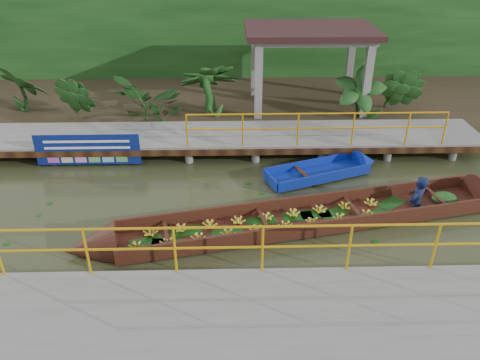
{
  "coord_description": "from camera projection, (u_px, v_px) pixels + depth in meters",
  "views": [
    {
      "loc": [
        0.22,
        -9.86,
        6.47
      ],
      "look_at": [
        0.48,
        0.5,
        0.6
      ],
      "focal_mm": 35.0,
      "sensor_mm": 36.0,
      "label": 1
    }
  ],
  "objects": [
    {
      "name": "near_dock",
      "position": [
        277.0,
        330.0,
        7.98
      ],
      "size": [
        18.0,
        2.4,
        1.73
      ],
      "color": "slate",
      "rests_on": "ground"
    },
    {
      "name": "moored_blue_boat",
      "position": [
        342.0,
        168.0,
        13.45
      ],
      "size": [
        3.51,
        2.03,
        0.82
      ],
      "rotation": [
        0.0,
        0.0,
        0.36
      ],
      "color": "#0D2393",
      "rests_on": "ground"
    },
    {
      "name": "blue_banner",
      "position": [
        88.0,
        150.0,
        13.55
      ],
      "size": [
        3.03,
        0.04,
        0.95
      ],
      "color": "navy",
      "rests_on": "ground"
    },
    {
      "name": "tropical_plants",
      "position": [
        203.0,
        91.0,
        15.7
      ],
      "size": [
        14.41,
        1.41,
        1.76
      ],
      "color": "#143912",
      "rests_on": "ground"
    },
    {
      "name": "land_strip",
      "position": [
        223.0,
        100.0,
        18.17
      ],
      "size": [
        30.0,
        8.0,
        0.45
      ],
      "primitive_type": "cube",
      "color": "#2E2417",
      "rests_on": "ground"
    },
    {
      "name": "far_dock",
      "position": [
        223.0,
        137.0,
        14.5
      ],
      "size": [
        16.0,
        2.06,
        1.66
      ],
      "color": "slate",
      "rests_on": "ground"
    },
    {
      "name": "vendor_boat",
      "position": [
        317.0,
        215.0,
        11.22
      ],
      "size": [
        11.26,
        3.42,
        2.09
      ],
      "rotation": [
        0.0,
        0.0,
        0.21
      ],
      "color": "#33170D",
      "rests_on": "ground"
    },
    {
      "name": "pavilion",
      "position": [
        310.0,
        39.0,
        15.91
      ],
      "size": [
        4.4,
        3.0,
        3.0
      ],
      "color": "slate",
      "rests_on": "ground"
    },
    {
      "name": "foliage_backdrop",
      "position": [
        223.0,
        39.0,
        19.47
      ],
      "size": [
        30.0,
        0.8,
        4.0
      ],
      "primitive_type": "cube",
      "color": "#143912",
      "rests_on": "ground"
    },
    {
      "name": "ground",
      "position": [
        222.0,
        211.0,
        11.76
      ],
      "size": [
        80.0,
        80.0,
        0.0
      ],
      "primitive_type": "plane",
      "color": "#2E3319",
      "rests_on": "ground"
    }
  ]
}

